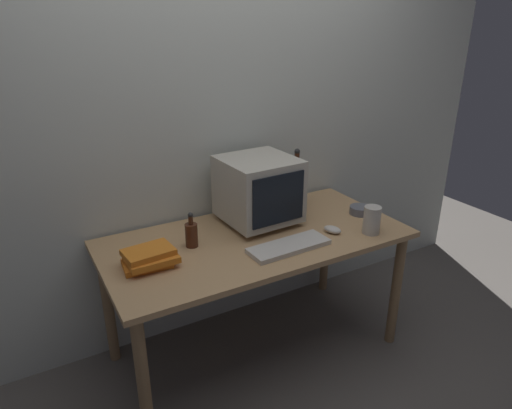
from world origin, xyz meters
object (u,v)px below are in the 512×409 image
object	(u,v)px
crt_monitor	(258,190)
book_stack	(149,258)
keyboard	(289,246)
bottle_tall	(296,186)
bottle_short	(191,234)
cd_spindle	(360,210)
metal_canister	(372,220)
computer_mouse	(332,230)

from	to	relation	value
crt_monitor	book_stack	xyz separation A→B (m)	(-0.68, -0.18, -0.15)
keyboard	bottle_tall	bearing A→B (deg)	50.55
keyboard	bottle_short	distance (m)	0.49
keyboard	book_stack	bearing A→B (deg)	163.45
crt_monitor	keyboard	world-z (taller)	crt_monitor
cd_spindle	metal_canister	bearing A→B (deg)	-118.67
bottle_tall	bottle_short	distance (m)	0.75
crt_monitor	bottle_short	xyz separation A→B (m)	(-0.43, -0.09, -0.12)
computer_mouse	metal_canister	world-z (taller)	metal_canister
computer_mouse	book_stack	distance (m)	0.96
keyboard	bottle_short	world-z (taller)	bottle_short
cd_spindle	bottle_short	bearing A→B (deg)	174.29
computer_mouse	cd_spindle	world-z (taller)	cd_spindle
bottle_short	book_stack	xyz separation A→B (m)	(-0.24, -0.09, -0.03)
metal_canister	crt_monitor	bearing A→B (deg)	137.43
book_stack	cd_spindle	size ratio (longest dim) A/B	2.06
metal_canister	computer_mouse	bearing A→B (deg)	149.60
book_stack	cd_spindle	xyz separation A→B (m)	(1.25, -0.01, -0.02)
keyboard	bottle_short	xyz separation A→B (m)	(-0.41, 0.26, 0.06)
computer_mouse	crt_monitor	bearing A→B (deg)	111.99
computer_mouse	cd_spindle	xyz separation A→B (m)	(0.30, 0.12, 0.00)
keyboard	book_stack	distance (m)	0.68
crt_monitor	keyboard	size ratio (longest dim) A/B	0.96
crt_monitor	bottle_short	world-z (taller)	crt_monitor
keyboard	computer_mouse	distance (m)	0.30
keyboard	computer_mouse	size ratio (longest dim) A/B	4.20
crt_monitor	cd_spindle	world-z (taller)	crt_monitor
bottle_short	metal_canister	xyz separation A→B (m)	(0.89, -0.33, 0.01)
bottle_tall	metal_canister	xyz separation A→B (m)	(0.15, -0.49, -0.06)
bottle_short	metal_canister	bearing A→B (deg)	-20.26
computer_mouse	metal_canister	distance (m)	0.21
computer_mouse	bottle_tall	size ratio (longest dim) A/B	0.27
cd_spindle	keyboard	bearing A→B (deg)	-165.14
crt_monitor	bottle_short	size ratio (longest dim) A/B	2.20
bottle_short	computer_mouse	bearing A→B (deg)	-17.50
bottle_short	metal_canister	world-z (taller)	bottle_short
bottle_short	book_stack	world-z (taller)	bottle_short
crt_monitor	bottle_tall	distance (m)	0.31
keyboard	computer_mouse	world-z (taller)	computer_mouse
crt_monitor	book_stack	distance (m)	0.72
computer_mouse	book_stack	size ratio (longest dim) A/B	0.40
computer_mouse	book_stack	bearing A→B (deg)	152.47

